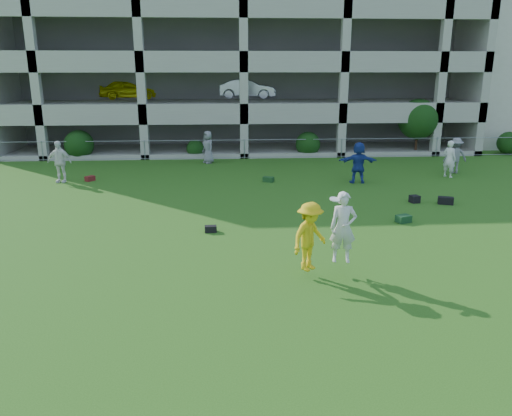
{
  "coord_description": "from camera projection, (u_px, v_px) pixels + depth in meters",
  "views": [
    {
      "loc": [
        -1.3,
        -11.13,
        5.42
      ],
      "look_at": [
        -0.36,
        3.0,
        1.4
      ],
      "focal_mm": 35.0,
      "sensor_mm": 36.0,
      "label": 1
    }
  ],
  "objects": [
    {
      "name": "bag_green_c",
      "position": [
        403.0,
        219.0,
        18.0
      ],
      "size": [
        0.59,
        0.5,
        0.26
      ],
      "primitive_type": "cube",
      "rotation": [
        0.0,
        0.0,
        0.36
      ],
      "color": "#14371C",
      "rests_on": "ground"
    },
    {
      "name": "bystander_d",
      "position": [
        358.0,
        163.0,
        23.91
      ],
      "size": [
        1.88,
        0.72,
        1.98
      ],
      "primitive_type": "imported",
      "rotation": [
        0.0,
        0.0,
        3.07
      ],
      "color": "navy",
      "rests_on": "ground"
    },
    {
      "name": "bystander_f",
      "position": [
        455.0,
        156.0,
        26.14
      ],
      "size": [
        1.24,
        0.76,
        1.86
      ],
      "primitive_type": "imported",
      "rotation": [
        0.0,
        0.0,
        3.08
      ],
      "color": "slate",
      "rests_on": "ground"
    },
    {
      "name": "bag_red_f",
      "position": [
        90.0,
        178.0,
        24.53
      ],
      "size": [
        0.49,
        0.53,
        0.24
      ],
      "primitive_type": "cube",
      "rotation": [
        0.0,
        0.0,
        0.93
      ],
      "color": "#59200F",
      "rests_on": "ground"
    },
    {
      "name": "bystander_c",
      "position": [
        208.0,
        147.0,
        28.88
      ],
      "size": [
        0.98,
        1.09,
        1.86
      ],
      "primitive_type": "imported",
      "rotation": [
        0.0,
        0.0,
        -1.03
      ],
      "color": "gray",
      "rests_on": "ground"
    },
    {
      "name": "fence",
      "position": [
        244.0,
        149.0,
        30.32
      ],
      "size": [
        36.06,
        0.06,
        1.2
      ],
      "color": "gray",
      "rests_on": "ground"
    },
    {
      "name": "bag_green_g",
      "position": [
        268.0,
        179.0,
        24.32
      ],
      "size": [
        0.58,
        0.5,
        0.25
      ],
      "primitive_type": "cube",
      "rotation": [
        0.0,
        0.0,
        -0.49
      ],
      "color": "#193B15",
      "rests_on": "ground"
    },
    {
      "name": "shrub_row",
      "position": [
        317.0,
        132.0,
        31.04
      ],
      "size": [
        34.38,
        2.52,
        3.5
      ],
      "color": "#163D11",
      "rests_on": "ground"
    },
    {
      "name": "bystander_e",
      "position": [
        449.0,
        159.0,
        25.18
      ],
      "size": [
        0.76,
        0.81,
        1.87
      ],
      "primitive_type": "imported",
      "rotation": [
        0.0,
        0.0,
        2.2
      ],
      "color": "white",
      "rests_on": "ground"
    },
    {
      "name": "bag_black_e",
      "position": [
        446.0,
        201.0,
        20.37
      ],
      "size": [
        0.67,
        0.49,
        0.3
      ],
      "primitive_type": "cube",
      "rotation": [
        0.0,
        0.0,
        -0.35
      ],
      "color": "black",
      "rests_on": "ground"
    },
    {
      "name": "bag_black_b",
      "position": [
        211.0,
        229.0,
        16.94
      ],
      "size": [
        0.41,
        0.27,
        0.22
      ],
      "primitive_type": "cube",
      "rotation": [
        0.0,
        0.0,
        0.06
      ],
      "color": "black",
      "rests_on": "ground"
    },
    {
      "name": "ground",
      "position": [
        279.0,
        296.0,
        12.25
      ],
      "size": [
        100.0,
        100.0,
        0.0
      ],
      "primitive_type": "plane",
      "color": "#235114",
      "rests_on": "ground"
    },
    {
      "name": "bystander_b",
      "position": [
        59.0,
        162.0,
        24.02
      ],
      "size": [
        1.25,
        0.67,
        2.02
      ],
      "primitive_type": "imported",
      "rotation": [
        0.0,
        0.0,
        -0.15
      ],
      "color": "silver",
      "rests_on": "ground"
    },
    {
      "name": "frisbee_contest",
      "position": [
        319.0,
        234.0,
        13.07
      ],
      "size": [
        1.96,
        1.3,
        2.07
      ],
      "color": "yellow",
      "rests_on": "ground"
    },
    {
      "name": "parking_garage",
      "position": [
        239.0,
        58.0,
        37.19
      ],
      "size": [
        30.0,
        14.0,
        12.0
      ],
      "color": "#9E998C",
      "rests_on": "ground"
    },
    {
      "name": "crate_d",
      "position": [
        415.0,
        199.0,
        20.61
      ],
      "size": [
        0.42,
        0.42,
        0.3
      ],
      "primitive_type": "cube",
      "rotation": [
        0.0,
        0.0,
        0.25
      ],
      "color": "black",
      "rests_on": "ground"
    }
  ]
}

